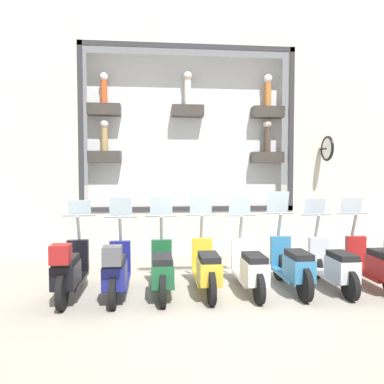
{
  "coord_description": "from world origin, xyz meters",
  "views": [
    {
      "loc": [
        -5.73,
        0.82,
        2.05
      ],
      "look_at": [
        1.93,
        0.07,
        1.67
      ],
      "focal_mm": 35.0,
      "sensor_mm": 36.0,
      "label": 1
    }
  ],
  "objects_px": {
    "scooter_white_3": "(250,268)",
    "scooter_black_7": "(69,270)",
    "scooter_green_5": "(162,270)",
    "scooter_teal_2": "(292,266)",
    "scooter_silver_1": "(334,266)",
    "scooter_yellow_4": "(207,268)",
    "scooter_red_0": "(377,263)",
    "scooter_navy_6": "(116,270)"
  },
  "relations": [
    {
      "from": "scooter_green_5",
      "to": "scooter_red_0",
      "type": "bearing_deg",
      "value": -90.92
    },
    {
      "from": "scooter_teal_2",
      "to": "scooter_navy_6",
      "type": "relative_size",
      "value": 1.01
    },
    {
      "from": "scooter_silver_1",
      "to": "scooter_black_7",
      "type": "relative_size",
      "value": 0.99
    },
    {
      "from": "scooter_silver_1",
      "to": "scooter_black_7",
      "type": "bearing_deg",
      "value": 90.66
    },
    {
      "from": "scooter_yellow_4",
      "to": "scooter_white_3",
      "type": "bearing_deg",
      "value": -90.37
    },
    {
      "from": "scooter_yellow_4",
      "to": "scooter_navy_6",
      "type": "height_order",
      "value": "scooter_yellow_4"
    },
    {
      "from": "scooter_teal_2",
      "to": "scooter_navy_6",
      "type": "xyz_separation_m",
      "value": [
        -0.07,
        3.01,
        0.02
      ]
    },
    {
      "from": "scooter_silver_1",
      "to": "scooter_white_3",
      "type": "height_order",
      "value": "scooter_white_3"
    },
    {
      "from": "scooter_yellow_4",
      "to": "scooter_black_7",
      "type": "height_order",
      "value": "scooter_yellow_4"
    },
    {
      "from": "scooter_green_5",
      "to": "scooter_teal_2",
      "type": "bearing_deg",
      "value": -89.85
    },
    {
      "from": "scooter_green_5",
      "to": "scooter_silver_1",
      "type": "bearing_deg",
      "value": -90.06
    },
    {
      "from": "scooter_silver_1",
      "to": "scooter_yellow_4",
      "type": "bearing_deg",
      "value": 89.84
    },
    {
      "from": "scooter_teal_2",
      "to": "scooter_red_0",
      "type": "bearing_deg",
      "value": -92.52
    },
    {
      "from": "scooter_yellow_4",
      "to": "scooter_black_7",
      "type": "relative_size",
      "value": 1.0
    },
    {
      "from": "scooter_red_0",
      "to": "scooter_yellow_4",
      "type": "xyz_separation_m",
      "value": [
        0.06,
        3.01,
        -0.03
      ]
    },
    {
      "from": "scooter_yellow_4",
      "to": "scooter_navy_6",
      "type": "bearing_deg",
      "value": 92.57
    },
    {
      "from": "scooter_teal_2",
      "to": "scooter_yellow_4",
      "type": "bearing_deg",
      "value": 90.11
    },
    {
      "from": "scooter_yellow_4",
      "to": "scooter_black_7",
      "type": "xyz_separation_m",
      "value": [
        -0.06,
        2.26,
        0.04
      ]
    },
    {
      "from": "scooter_white_3",
      "to": "scooter_navy_6",
      "type": "distance_m",
      "value": 2.26
    },
    {
      "from": "scooter_red_0",
      "to": "scooter_teal_2",
      "type": "height_order",
      "value": "scooter_teal_2"
    },
    {
      "from": "scooter_white_3",
      "to": "scooter_green_5",
      "type": "relative_size",
      "value": 1.0
    },
    {
      "from": "scooter_teal_2",
      "to": "scooter_white_3",
      "type": "relative_size",
      "value": 1.01
    },
    {
      "from": "scooter_white_3",
      "to": "scooter_black_7",
      "type": "xyz_separation_m",
      "value": [
        -0.05,
        3.01,
        0.06
      ]
    },
    {
      "from": "scooter_red_0",
      "to": "scooter_yellow_4",
      "type": "distance_m",
      "value": 3.01
    },
    {
      "from": "scooter_green_5",
      "to": "scooter_navy_6",
      "type": "height_order",
      "value": "scooter_green_5"
    },
    {
      "from": "scooter_white_3",
      "to": "scooter_black_7",
      "type": "bearing_deg",
      "value": 91.02
    },
    {
      "from": "scooter_teal_2",
      "to": "scooter_black_7",
      "type": "height_order",
      "value": "scooter_teal_2"
    },
    {
      "from": "scooter_silver_1",
      "to": "scooter_red_0",
      "type": "bearing_deg",
      "value": -94.34
    },
    {
      "from": "scooter_red_0",
      "to": "scooter_teal_2",
      "type": "xyz_separation_m",
      "value": [
        0.07,
        1.51,
        -0.02
      ]
    },
    {
      "from": "scooter_silver_1",
      "to": "scooter_yellow_4",
      "type": "height_order",
      "value": "scooter_yellow_4"
    },
    {
      "from": "scooter_teal_2",
      "to": "scooter_black_7",
      "type": "xyz_separation_m",
      "value": [
        -0.06,
        3.76,
        0.03
      ]
    },
    {
      "from": "scooter_green_5",
      "to": "scooter_navy_6",
      "type": "relative_size",
      "value": 1.0
    },
    {
      "from": "scooter_red_0",
      "to": "scooter_silver_1",
      "type": "relative_size",
      "value": 1.0
    },
    {
      "from": "scooter_silver_1",
      "to": "scooter_yellow_4",
      "type": "distance_m",
      "value": 2.26
    },
    {
      "from": "scooter_navy_6",
      "to": "scooter_black_7",
      "type": "relative_size",
      "value": 0.99
    },
    {
      "from": "scooter_white_3",
      "to": "scooter_green_5",
      "type": "bearing_deg",
      "value": 89.93
    },
    {
      "from": "scooter_white_3",
      "to": "scooter_navy_6",
      "type": "relative_size",
      "value": 1.0
    },
    {
      "from": "scooter_red_0",
      "to": "scooter_silver_1",
      "type": "bearing_deg",
      "value": 85.66
    },
    {
      "from": "scooter_teal_2",
      "to": "scooter_green_5",
      "type": "relative_size",
      "value": 1.01
    },
    {
      "from": "scooter_silver_1",
      "to": "scooter_green_5",
      "type": "xyz_separation_m",
      "value": [
        0.0,
        3.01,
        0.01
      ]
    },
    {
      "from": "scooter_silver_1",
      "to": "scooter_navy_6",
      "type": "xyz_separation_m",
      "value": [
        -0.06,
        3.76,
        0.04
      ]
    },
    {
      "from": "scooter_silver_1",
      "to": "scooter_teal_2",
      "type": "xyz_separation_m",
      "value": [
        0.01,
        0.75,
        0.03
      ]
    }
  ]
}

